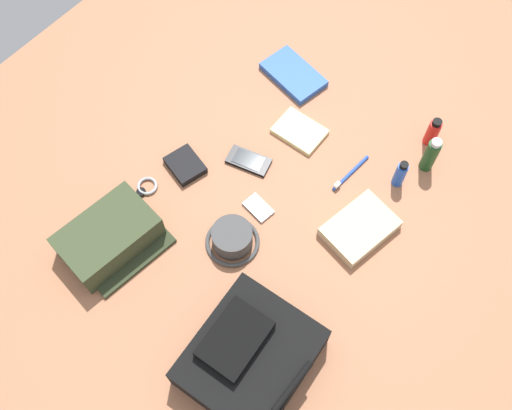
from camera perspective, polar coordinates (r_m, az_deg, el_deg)
ground_plane at (r=1.72m, az=0.00°, el=-0.78°), size 2.64×2.02×0.02m
backpack at (r=1.51m, az=-0.65°, el=-14.47°), size 0.34×0.29×0.13m
toiletry_pouch at (r=1.67m, az=-14.01°, el=-3.09°), size 0.28×0.24×0.10m
bucket_hat at (r=1.64m, az=-2.32°, el=-3.25°), size 0.15×0.15×0.07m
sunscreen_spray at (r=1.87m, az=16.76°, el=6.79°), size 0.04×0.04×0.11m
shampoo_bottle at (r=1.80m, az=16.58°, el=4.69°), size 0.04×0.04×0.13m
deodorant_spray at (r=1.76m, az=13.81°, el=2.94°), size 0.03×0.03×0.11m
paperback_novel at (r=1.98m, az=3.64°, el=12.49°), size 0.16×0.22×0.02m
cell_phone at (r=1.79m, az=-0.73°, el=4.31°), size 0.10×0.14×0.01m
media_player at (r=1.71m, az=0.32°, el=-0.35°), size 0.06×0.09×0.01m
wristwatch at (r=1.77m, az=-10.58°, el=1.74°), size 0.07×0.06×0.01m
toothbrush at (r=1.78m, az=8.98°, el=2.92°), size 0.16×0.02×0.02m
wallet at (r=1.78m, az=-6.88°, el=3.87°), size 0.12×0.13×0.02m
notepad at (r=1.85m, az=4.25°, el=7.15°), size 0.11×0.15×0.02m
folded_towel at (r=1.69m, az=10.03°, el=-2.22°), size 0.22×0.18×0.04m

